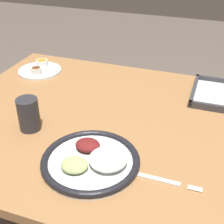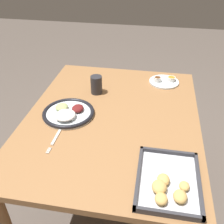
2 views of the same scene
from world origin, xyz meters
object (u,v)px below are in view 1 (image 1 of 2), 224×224
at_px(drinking_cup, 29,114).
at_px(fork, 152,178).
at_px(dinner_plate, 92,160).
at_px(saucer_plate, 40,69).

bearing_deg(drinking_cup, fork, -12.61).
distance_m(dinner_plate, drinking_cup, 0.26).
bearing_deg(drinking_cup, dinner_plate, -20.37).
bearing_deg(dinner_plate, fork, -0.01).
height_order(saucer_plate, drinking_cup, drinking_cup).
height_order(dinner_plate, drinking_cup, drinking_cup).
relative_size(fork, drinking_cup, 2.18).
xyz_separation_m(dinner_plate, fork, (0.16, -0.00, -0.01)).
xyz_separation_m(dinner_plate, saucer_plate, (-0.44, 0.47, -0.00)).
relative_size(fork, saucer_plate, 1.25).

